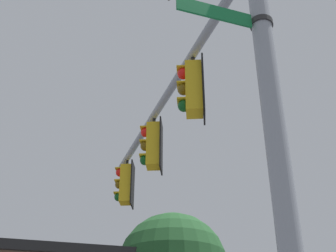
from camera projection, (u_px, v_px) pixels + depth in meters
The scene contains 6 objects.
signal_pole at pixel (280, 169), 5.18m from camera, with size 0.27×0.27×7.74m, color gray.
mast_arm at pixel (166, 96), 10.07m from camera, with size 0.17×0.17×7.84m, color gray.
traffic_light_nearest_pole at pixel (193, 89), 8.42m from camera, with size 0.54×0.49×1.31m.
traffic_light_mid_inner at pixel (153, 146), 10.39m from camera, with size 0.54×0.49×1.31m.
traffic_light_mid_outer at pixel (125, 184), 12.37m from camera, with size 0.54×0.49×1.31m.
street_name_sign at pixel (239, 18), 6.13m from camera, with size 0.65×1.28×0.22m.
Camera 1 is at (-4.83, 0.91, 1.75)m, focal length 49.69 mm.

